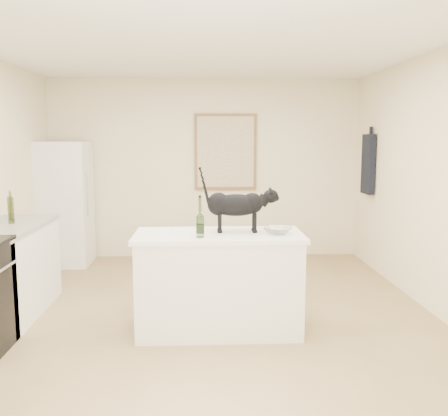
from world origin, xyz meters
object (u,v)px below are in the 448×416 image
glass_bowl (278,231)px  fridge (64,204)px  black_cat (236,208)px  wine_bottle (200,219)px

glass_bowl → fridge: bearing=134.6°
fridge → black_cat: size_ratio=2.71×
fridge → glass_bowl: fridge is taller
wine_bottle → glass_bowl: bearing=9.2°
glass_bowl → black_cat: bearing=162.3°
fridge → black_cat: (2.21, -2.49, 0.27)m
black_cat → glass_bowl: size_ratio=2.51×
fridge → glass_bowl: 3.66m
wine_bottle → glass_bowl: size_ratio=1.26×
wine_bottle → fridge: bearing=124.7°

